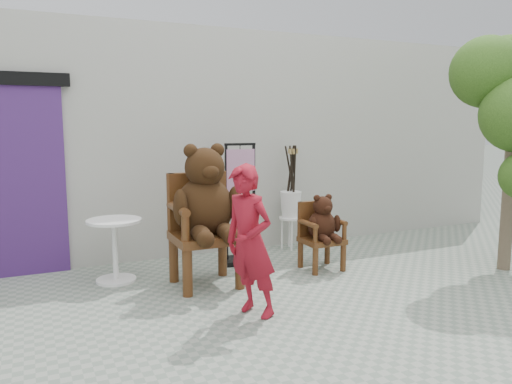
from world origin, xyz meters
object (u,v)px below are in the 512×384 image
(chair_small, at_px, (322,226))
(person, at_px, (251,242))
(cafe_table, at_px, (115,243))
(chair_big, at_px, (205,207))
(display_stand, at_px, (240,217))
(stool_bucket, at_px, (291,204))

(chair_small, xyz_separation_m, person, (-1.40, -1.04, 0.17))
(chair_small, distance_m, cafe_table, 2.41)
(chair_big, bearing_deg, display_stand, 43.35)
(cafe_table, relative_size, display_stand, 0.47)
(chair_small, distance_m, display_stand, 1.03)
(cafe_table, distance_m, stool_bucket, 2.52)
(chair_big, height_order, display_stand, chair_big)
(chair_big, relative_size, cafe_table, 2.20)
(person, distance_m, stool_bucket, 2.56)
(chair_big, distance_m, chair_small, 1.50)
(stool_bucket, bearing_deg, chair_small, -97.23)
(cafe_table, bearing_deg, person, -59.38)
(chair_big, relative_size, person, 1.10)
(chair_big, bearing_deg, stool_bucket, 31.96)
(cafe_table, bearing_deg, stool_bucket, 10.46)
(chair_small, xyz_separation_m, stool_bucket, (0.13, 1.01, 0.11))
(person, relative_size, display_stand, 0.93)
(chair_small, xyz_separation_m, display_stand, (-0.78, 0.66, 0.05))
(chair_big, height_order, chair_small, chair_big)
(person, height_order, display_stand, display_stand)
(person, distance_m, cafe_table, 1.87)
(cafe_table, height_order, display_stand, display_stand)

